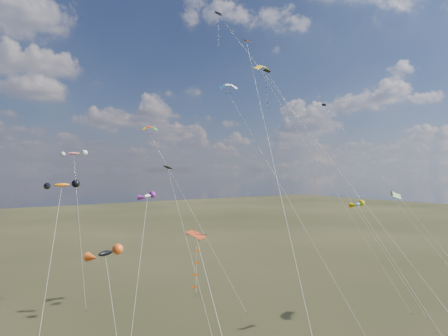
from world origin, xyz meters
TOP-DOWN VIEW (x-y plane):
  - diamond_black_high at (10.02, 19.70)m, footprint 13.10×16.93m
  - diamond_navy_tall at (-0.75, 14.17)m, footprint 4.91×32.81m
  - diamond_black_mid at (-4.84, 21.00)m, footprint 1.88×14.16m
  - diamond_red_low at (-14.81, -0.33)m, footprint 3.05×12.73m
  - diamond_navy_right at (22.69, 20.09)m, footprint 8.43×22.04m
  - diamond_orange_center at (-6.44, 2.53)m, footprint 10.99×22.38m
  - parafoil_yellow at (10.11, 22.31)m, footprint 13.21×16.72m
  - parafoil_blue_white at (3.11, 21.24)m, footprint 5.55×20.87m
  - parafoil_striped at (19.81, 7.42)m, footprint 3.94×14.00m
  - parafoil_tricolor at (-3.32, 32.05)m, footprint 9.03×14.11m
  - novelty_black_orange at (-16.15, 13.64)m, footprint 3.54×8.14m
  - novelty_orange_black at (-18.71, 18.93)m, footprint 6.81×12.70m
  - novelty_white_purple at (-9.99, 18.27)m, footprint 8.11×11.52m
  - novelty_redwhite_stripe at (-10.99, 44.47)m, footprint 3.83×13.40m
  - novelty_blue_yellow at (12.36, 7.72)m, footprint 2.90×10.71m

SIDE VIEW (x-z plane):
  - novelty_black_orange at x=-16.15m, z-range 5.31..17.11m
  - diamond_red_low at x=-14.81m, z-range 4.82..19.58m
  - novelty_blue_yellow at x=12.36m, z-range 7.02..22.15m
  - diamond_black_mid at x=-4.84m, z-range 4.96..24.28m
  - parafoil_striped at x=19.81m, z-range 7.53..24.07m
  - novelty_white_purple at x=-9.99m, z-range 7.68..24.04m
  - novelty_orange_black at x=-18.71m, z-range 8.33..26.07m
  - diamond_orange_center at x=-6.44m, z-range 5.10..37.19m
  - novelty_redwhite_stripe at x=-10.99m, z-range 10.38..32.37m
  - diamond_navy_right at x=22.69m, z-range 10.14..39.62m
  - parafoil_tricolor at x=-3.32m, z-range 12.10..37.72m
  - diamond_black_high at x=10.02m, z-range 11.63..44.62m
  - parafoil_blue_white at x=3.11m, z-range 14.60..45.37m
  - diamond_navy_tall at x=-0.75m, z-range 13.18..50.97m
  - parafoil_yellow at x=10.11m, z-range 16.47..51.07m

